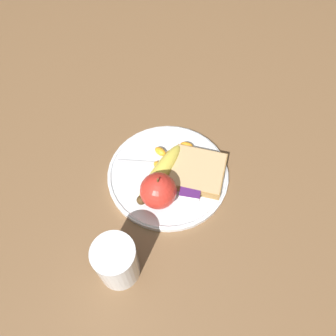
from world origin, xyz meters
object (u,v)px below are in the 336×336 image
Objects in this scene: jam_packet at (190,192)px; fork at (166,165)px; plate at (168,174)px; apple at (158,191)px; juice_glass at (117,262)px; bread_slice at (198,171)px; banana at (160,173)px.

fork is at bearing -44.23° from jam_packet.
plate is 3.17× the size of apple.
juice_glass reaches higher than bread_slice.
plate is 0.02m from fork.
juice_glass is 0.21m from banana.
banana is 0.04m from fork.
fork is (0.01, -0.02, 0.01)m from plate.
bread_slice is 0.07m from fork.
plate is at bearing -96.06° from apple.
juice_glass reaches higher than apple.
bread_slice is at bearing -132.37° from apple.
jam_packet is (-0.05, 0.04, 0.01)m from plate.
bread_slice is at bearing -98.38° from jam_packet.
banana is at bearing -108.19° from fork.
apple reaches higher than fork.
bread_slice is (-0.07, -0.08, -0.03)m from apple.
banana is (0.01, 0.01, 0.02)m from plate.
apple is at bearing -105.66° from juice_glass.
juice_glass reaches higher than banana.
fork is 4.37× the size of jam_packet.
bread_slice is at bearing -162.03° from banana.
apple is 0.50× the size of banana.
apple is 0.06m from banana.
banana is at bearing 46.00° from plate.
apple is 0.09m from fork.
banana is (-0.04, -0.20, -0.02)m from juice_glass.
bread_slice is 0.64× the size of fork.
plate is 0.08m from apple.
banana is 0.08m from bread_slice.
bread_slice is (-0.08, -0.02, -0.01)m from banana.
jam_packet is at bearing 157.85° from banana.
plate is at bearing -102.81° from juice_glass.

